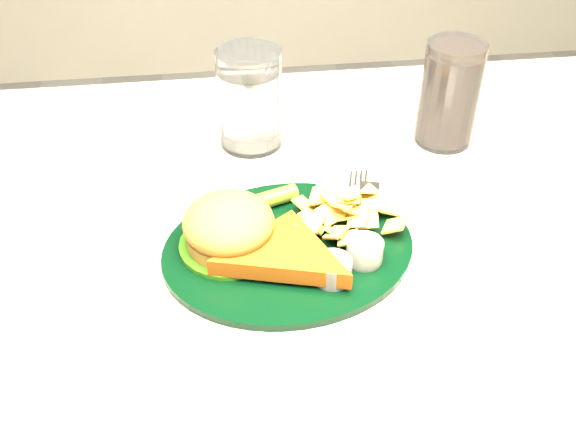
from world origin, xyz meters
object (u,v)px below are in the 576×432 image
at_px(table, 269,418).
at_px(fork_napkin, 380,236).
at_px(dinner_plate, 289,229).
at_px(water_glass, 250,99).
at_px(cola_glass, 449,94).

height_order(table, fork_napkin, fork_napkin).
xyz_separation_m(table, fork_napkin, (0.13, -0.04, 0.38)).
distance_m(dinner_plate, fork_napkin, 0.11).
xyz_separation_m(dinner_plate, water_glass, (-0.02, 0.23, 0.04)).
relative_size(dinner_plate, cola_glass, 1.96).
relative_size(dinner_plate, fork_napkin, 1.50).
xyz_separation_m(cola_glass, fork_napkin, (-0.14, -0.20, -0.07)).
bearing_deg(water_glass, fork_napkin, -61.14).
bearing_deg(water_glass, dinner_plate, -84.84).
xyz_separation_m(water_glass, cola_glass, (0.27, -0.03, 0.00)).
bearing_deg(table, water_glass, 88.85).
bearing_deg(cola_glass, water_glass, 173.83).
distance_m(table, fork_napkin, 0.41).
xyz_separation_m(table, dinner_plate, (0.02, -0.04, 0.41)).
bearing_deg(fork_napkin, cola_glass, 70.50).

